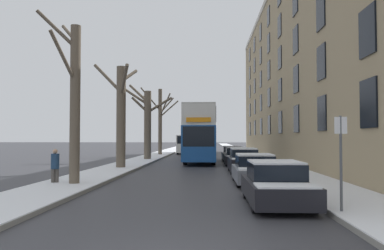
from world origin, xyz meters
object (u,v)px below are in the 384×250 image
at_px(parked_car_3, 237,157).
at_px(street_sign_post, 341,159).
at_px(parked_car_0, 276,185).
at_px(parked_car_2, 244,161).
at_px(bare_tree_left_3, 160,119).
at_px(pedestrian_left_sidewalk, 55,166).
at_px(bare_tree_left_1, 121,113).
at_px(oncoming_van, 186,144).
at_px(bare_tree_left_0, 74,99).
at_px(double_decker_bus, 200,132).
at_px(parked_car_1, 255,170).
at_px(bare_tree_left_2, 147,121).
at_px(parked_car_4, 232,154).

bearing_deg(parked_car_3, street_sign_post, -85.67).
relative_size(parked_car_0, parked_car_2, 0.93).
bearing_deg(street_sign_post, bare_tree_left_3, 105.33).
height_order(parked_car_2, pedestrian_left_sidewalk, pedestrian_left_sidewalk).
height_order(bare_tree_left_1, oncoming_van, bare_tree_left_1).
bearing_deg(bare_tree_left_3, street_sign_post, -74.67).
xyz_separation_m(bare_tree_left_0, bare_tree_left_1, (-0.04, 8.49, -0.03)).
distance_m(double_decker_bus, parked_car_0, 20.16).
xyz_separation_m(parked_car_0, pedestrian_left_sidewalk, (-8.57, 4.07, 0.24)).
bearing_deg(bare_tree_left_3, parked_car_1, -73.56).
xyz_separation_m(bare_tree_left_2, bare_tree_left_3, (0.03, 9.17, 0.60)).
relative_size(double_decker_bus, parked_car_4, 2.49).
height_order(parked_car_0, parked_car_4, parked_car_0).
bearing_deg(pedestrian_left_sidewalk, parked_car_0, -52.52).
xyz_separation_m(bare_tree_left_2, parked_car_0, (7.63, -21.83, -2.96)).
relative_size(bare_tree_left_2, parked_car_0, 1.73).
relative_size(bare_tree_left_0, parked_car_0, 1.78).
height_order(parked_car_2, oncoming_van, oncoming_van).
relative_size(parked_car_4, pedestrian_left_sidewalk, 2.79).
distance_m(parked_car_0, street_sign_post, 2.36).
bearing_deg(parked_car_4, bare_tree_left_0, -113.11).
distance_m(parked_car_0, pedestrian_left_sidewalk, 9.49).
xyz_separation_m(bare_tree_left_1, parked_car_1, (7.73, -7.01, -3.02)).
bearing_deg(parked_car_3, parked_car_1, -90.00).
height_order(bare_tree_left_0, bare_tree_left_1, bare_tree_left_0).
bearing_deg(bare_tree_left_2, parked_car_4, -0.33).
relative_size(bare_tree_left_2, parked_car_4, 1.60).
height_order(bare_tree_left_0, bare_tree_left_2, bare_tree_left_0).
relative_size(parked_car_2, street_sign_post, 1.67).
height_order(bare_tree_left_1, parked_car_0, bare_tree_left_1).
xyz_separation_m(bare_tree_left_1, parked_car_2, (7.73, -1.67, -2.97)).
distance_m(oncoming_van, street_sign_post, 38.31).
distance_m(bare_tree_left_0, oncoming_van, 32.51).
bearing_deg(parked_car_4, parked_car_0, -90.00).
bearing_deg(parked_car_2, street_sign_post, -83.65).
height_order(bare_tree_left_1, parked_car_2, bare_tree_left_1).
xyz_separation_m(bare_tree_left_2, street_sign_post, (9.00, -23.53, -2.08)).
xyz_separation_m(parked_car_4, street_sign_post, (1.37, -23.49, 0.89)).
xyz_separation_m(double_decker_bus, oncoming_van, (-2.19, 16.21, -1.29)).
xyz_separation_m(double_decker_bus, parked_car_1, (2.77, -14.61, -1.95)).
relative_size(double_decker_bus, parked_car_0, 2.68).
distance_m(bare_tree_left_2, parked_car_1, 18.48).
distance_m(parked_car_1, oncoming_van, 31.23).
height_order(parked_car_4, pedestrian_left_sidewalk, pedestrian_left_sidewalk).
distance_m(double_decker_bus, parked_car_2, 9.86).
bearing_deg(double_decker_bus, bare_tree_left_2, 158.02).
distance_m(parked_car_1, parked_car_2, 5.34).
bearing_deg(bare_tree_left_0, oncoming_van, 85.19).
relative_size(bare_tree_left_0, double_decker_bus, 0.66).
xyz_separation_m(bare_tree_left_2, parked_car_2, (7.63, -11.23, -2.91)).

